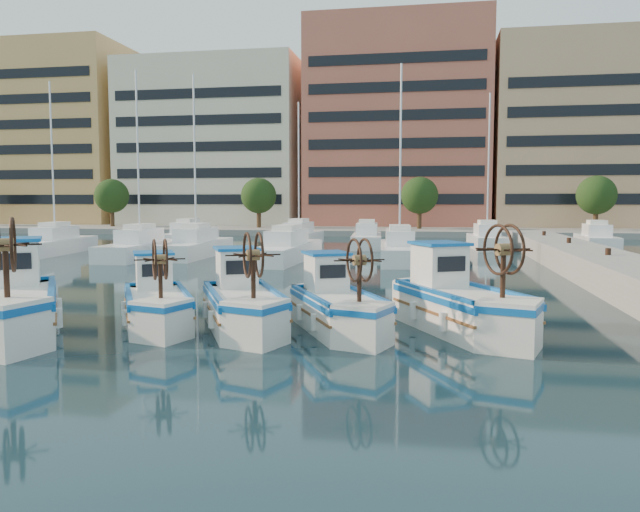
{
  "coord_description": "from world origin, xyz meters",
  "views": [
    {
      "loc": [
        5.42,
        -14.94,
        3.53
      ],
      "look_at": [
        1.3,
        7.87,
        1.5
      ],
      "focal_mm": 35.0,
      "sensor_mm": 36.0,
      "label": 1
    }
  ],
  "objects_px": {
    "fishing_boat_d": "(337,304)",
    "fishing_boat_e": "(458,301)",
    "fishing_boat_c": "(242,301)",
    "fishing_boat_a": "(14,301)",
    "fishing_boat_b": "(157,301)"
  },
  "relations": [
    {
      "from": "fishing_boat_d",
      "to": "fishing_boat_e",
      "type": "xyz_separation_m",
      "value": [
        3.28,
        0.51,
        0.1
      ]
    },
    {
      "from": "fishing_boat_c",
      "to": "fishing_boat_e",
      "type": "relative_size",
      "value": 0.93
    },
    {
      "from": "fishing_boat_e",
      "to": "fishing_boat_a",
      "type": "bearing_deg",
      "value": 164.36
    },
    {
      "from": "fishing_boat_a",
      "to": "fishing_boat_d",
      "type": "xyz_separation_m",
      "value": [
        8.42,
        1.97,
        -0.15
      ]
    },
    {
      "from": "fishing_boat_b",
      "to": "fishing_boat_c",
      "type": "relative_size",
      "value": 0.92
    },
    {
      "from": "fishing_boat_b",
      "to": "fishing_boat_e",
      "type": "height_order",
      "value": "fishing_boat_e"
    },
    {
      "from": "fishing_boat_d",
      "to": "fishing_boat_a",
      "type": "bearing_deg",
      "value": 166.73
    },
    {
      "from": "fishing_boat_a",
      "to": "fishing_boat_e",
      "type": "relative_size",
      "value": 1.05
    },
    {
      "from": "fishing_boat_d",
      "to": "fishing_boat_e",
      "type": "height_order",
      "value": "fishing_boat_e"
    },
    {
      "from": "fishing_boat_c",
      "to": "fishing_boat_d",
      "type": "height_order",
      "value": "fishing_boat_c"
    },
    {
      "from": "fishing_boat_b",
      "to": "fishing_boat_c",
      "type": "bearing_deg",
      "value": -27.47
    },
    {
      "from": "fishing_boat_b",
      "to": "fishing_boat_c",
      "type": "height_order",
      "value": "fishing_boat_c"
    },
    {
      "from": "fishing_boat_b",
      "to": "fishing_boat_d",
      "type": "distance_m",
      "value": 5.17
    },
    {
      "from": "fishing_boat_a",
      "to": "fishing_boat_d",
      "type": "bearing_deg",
      "value": -19.91
    },
    {
      "from": "fishing_boat_a",
      "to": "fishing_boat_e",
      "type": "bearing_deg",
      "value": -21.09
    }
  ]
}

